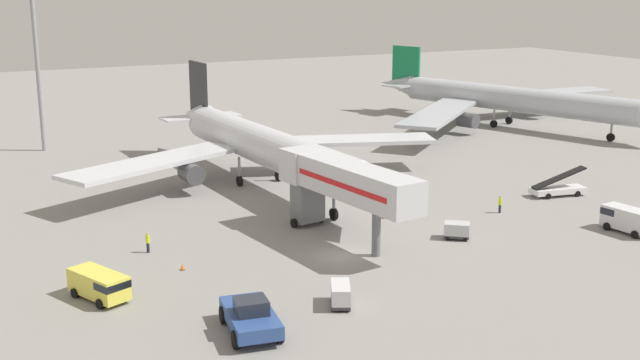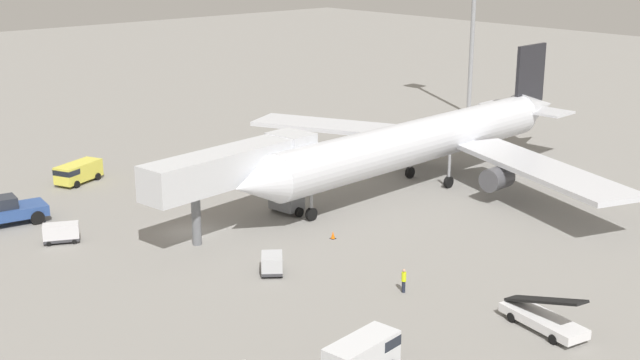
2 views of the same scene
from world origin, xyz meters
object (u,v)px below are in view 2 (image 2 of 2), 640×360
object	(u,v)px
jet_bridge	(242,168)
service_van_rear_right	(77,172)
service_van_outer_right	(363,354)
ground_crew_worker_midground	(404,280)
ground_crew_worker_foreground	(182,170)
baggage_cart_far_left	(272,263)
airplane_at_gate	(427,140)
belt_loader_truck	(543,318)
pushback_tug	(8,211)
baggage_cart_mid_right	(61,232)
safety_cone_alpha	(333,235)
safety_cone_bravo	(142,190)

from	to	relation	value
jet_bridge	service_van_rear_right	distance (m)	21.34
service_van_outer_right	ground_crew_worker_midground	xyz separation A→B (m)	(-5.96, 9.53, -0.34)
service_van_outer_right	ground_crew_worker_foreground	bearing A→B (deg)	160.84
jet_bridge	baggage_cart_far_left	world-z (taller)	jet_bridge
airplane_at_gate	ground_crew_worker_foreground	size ratio (longest dim) A/B	27.00
airplane_at_gate	belt_loader_truck	bearing A→B (deg)	-35.37
airplane_at_gate	pushback_tug	xyz separation A→B (m)	(-14.78, -33.71, -3.18)
service_van_rear_right	baggage_cart_mid_right	bearing A→B (deg)	-30.47
pushback_tug	ground_crew_worker_foreground	bearing A→B (deg)	95.57
service_van_outer_right	safety_cone_alpha	distance (m)	20.98
belt_loader_truck	service_van_outer_right	size ratio (longest dim) A/B	1.25
service_van_rear_right	baggage_cart_mid_right	size ratio (longest dim) A/B	1.76
airplane_at_gate	ground_crew_worker_foreground	distance (m)	23.33
pushback_tug	airplane_at_gate	bearing A→B (deg)	66.33
service_van_outer_right	baggage_cart_far_left	bearing A→B (deg)	160.26
jet_bridge	baggage_cart_far_left	size ratio (longest dim) A/B	6.50
jet_bridge	service_van_outer_right	xyz separation A→B (m)	(22.98, -9.23, -3.79)
service_van_outer_right	airplane_at_gate	bearing A→B (deg)	126.39
airplane_at_gate	jet_bridge	xyz separation A→B (m)	(-1.31, -20.18, 0.74)
ground_crew_worker_foreground	safety_cone_bravo	bearing A→B (deg)	-76.31
baggage_cart_far_left	ground_crew_worker_foreground	xyz separation A→B (m)	(-24.03, 8.19, 0.11)
baggage_cart_far_left	ground_crew_worker_midground	distance (m)	9.31
service_van_rear_right	ground_crew_worker_midground	distance (m)	37.86
baggage_cart_mid_right	ground_crew_worker_foreground	xyz separation A→B (m)	(-8.63, 16.32, 0.05)
airplane_at_gate	service_van_outer_right	distance (m)	36.66
service_van_rear_right	ground_crew_worker_midground	xyz separation A→B (m)	(37.61, 4.32, -0.23)
service_van_outer_right	baggage_cart_mid_right	distance (m)	29.70
ground_crew_worker_foreground	ground_crew_worker_midground	size ratio (longest dim) A/B	1.01
baggage_cart_far_left	safety_cone_bravo	world-z (taller)	baggage_cart_far_left
ground_crew_worker_midground	safety_cone_bravo	distance (m)	31.01
service_van_rear_right	safety_cone_alpha	bearing A→B (deg)	15.91
baggage_cart_mid_right	service_van_rear_right	bearing A→B (deg)	149.53
safety_cone_bravo	ground_crew_worker_foreground	bearing A→B (deg)	103.69
jet_bridge	baggage_cart_far_left	bearing A→B (deg)	-25.19
jet_bridge	belt_loader_truck	world-z (taller)	jet_bridge
jet_bridge	baggage_cart_mid_right	world-z (taller)	jet_bridge
jet_bridge	service_van_rear_right	size ratio (longest dim) A/B	3.20
service_van_outer_right	ground_crew_worker_foreground	distance (m)	40.41
service_van_rear_right	ground_crew_worker_foreground	bearing A→B (deg)	56.14
baggage_cart_far_left	safety_cone_alpha	size ratio (longest dim) A/B	4.23
airplane_at_gate	safety_cone_bravo	bearing A→B (deg)	-125.72
service_van_rear_right	service_van_outer_right	size ratio (longest dim) A/B	1.09
belt_loader_truck	baggage_cart_mid_right	xyz separation A→B (m)	(-32.74, -14.80, 0.09)
pushback_tug	baggage_cart_mid_right	bearing A→B (deg)	10.21
baggage_cart_mid_right	safety_cone_bravo	xyz separation A→B (m)	(-7.40, 11.25, -0.59)
jet_bridge	service_van_rear_right	world-z (taller)	jet_bridge
jet_bridge	ground_crew_worker_midground	xyz separation A→B (m)	(17.02, 0.30, -4.14)
belt_loader_truck	baggage_cart_mid_right	world-z (taller)	belt_loader_truck
ground_crew_worker_foreground	safety_cone_bravo	world-z (taller)	ground_crew_worker_foreground
baggage_cart_mid_right	safety_cone_bravo	bearing A→B (deg)	123.33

